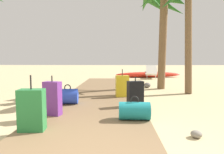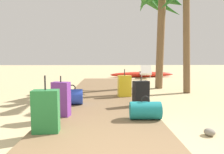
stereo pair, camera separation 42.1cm
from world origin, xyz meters
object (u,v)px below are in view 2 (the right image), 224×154
object	(u,v)px
duffel_bag_teal	(145,110)
palm_tree_far_right	(161,11)
duffel_bag_blue	(72,97)
suitcase_purple	(61,99)
lounge_chair	(145,73)
suitcase_yellow	(124,86)
kayak	(142,74)
suitcase_black	(141,93)
suitcase_green	(46,111)

from	to	relation	value
duffel_bag_teal	palm_tree_far_right	size ratio (longest dim) A/B	0.15
duffel_bag_blue	suitcase_purple	xyz separation A→B (m)	(-0.05, -0.99, 0.14)
duffel_bag_teal	lounge_chair	world-z (taller)	lounge_chair
suitcase_yellow	suitcase_purple	xyz separation A→B (m)	(-1.40, -1.96, 0.02)
palm_tree_far_right	duffel_bag_teal	bearing A→B (deg)	-108.13
suitcase_purple	kayak	bearing A→B (deg)	70.23
duffel_bag_teal	palm_tree_far_right	distance (m)	5.21
duffel_bag_blue	duffel_bag_teal	distance (m)	1.97
suitcase_black	suitcase_green	size ratio (longest dim) A/B	0.80
palm_tree_far_right	kayak	xyz separation A→B (m)	(0.22, 4.87, -2.80)
suitcase_green	lounge_chair	xyz separation A→B (m)	(3.26, 9.05, -0.07)
kayak	lounge_chair	bearing A→B (deg)	-85.82
kayak	suitcase_yellow	bearing A→B (deg)	-104.46
duffel_bag_blue	suitcase_purple	size ratio (longest dim) A/B	0.68
suitcase_yellow	suitcase_green	xyz separation A→B (m)	(-1.44, -2.82, 0.01)
suitcase_purple	palm_tree_far_right	bearing A→B (deg)	53.24
suitcase_yellow	kayak	bearing A→B (deg)	75.54
palm_tree_far_right	suitcase_yellow	bearing A→B (deg)	-127.87
kayak	suitcase_green	bearing A→B (deg)	-108.37
duffel_bag_blue	suitcase_black	bearing A→B (deg)	-6.29
suitcase_green	palm_tree_far_right	world-z (taller)	palm_tree_far_right
palm_tree_far_right	kayak	distance (m)	5.62
suitcase_green	suitcase_purple	size ratio (longest dim) A/B	1.10
duffel_bag_teal	suitcase_green	bearing A→B (deg)	-159.64
lounge_chair	suitcase_green	bearing A→B (deg)	-109.83
suitcase_yellow	palm_tree_far_right	world-z (taller)	palm_tree_far_right
palm_tree_far_right	lounge_chair	bearing A→B (deg)	86.43
suitcase_green	kayak	size ratio (longest dim) A/B	0.21
duffel_bag_blue	duffel_bag_teal	xyz separation A→B (m)	(1.53, -1.24, -0.02)
duffel_bag_blue	suitcase_yellow	distance (m)	1.67
duffel_bag_blue	lounge_chair	bearing A→B (deg)	66.24
suitcase_yellow	palm_tree_far_right	bearing A→B (deg)	52.13
duffel_bag_blue	kayak	distance (m)	8.45
suitcase_purple	kayak	xyz separation A→B (m)	(3.18, 8.83, -0.24)
suitcase_green	suitcase_purple	world-z (taller)	suitcase_green
duffel_bag_teal	kayak	bearing A→B (deg)	80.03
duffel_bag_teal	palm_tree_far_right	xyz separation A→B (m)	(1.38, 4.22, 2.72)
suitcase_black	suitcase_yellow	xyz separation A→B (m)	(-0.28, 1.15, 0.02)
lounge_chair	duffel_bag_blue	bearing A→B (deg)	-113.76
duffel_bag_blue	kayak	xyz separation A→B (m)	(3.12, 7.85, -0.09)
lounge_chair	kayak	world-z (taller)	lounge_chair
suitcase_black	kayak	xyz separation A→B (m)	(1.49, 8.02, -0.20)
duffel_bag_teal	kayak	world-z (taller)	duffel_bag_teal
suitcase_green	palm_tree_far_right	bearing A→B (deg)	58.09
lounge_chair	kayak	xyz separation A→B (m)	(-0.05, 0.64, -0.16)
suitcase_black	palm_tree_far_right	distance (m)	4.28
suitcase_black	kayak	size ratio (longest dim) A/B	0.16
suitcase_green	lounge_chair	world-z (taller)	suitcase_green
suitcase_yellow	suitcase_purple	distance (m)	2.41
duffel_bag_teal	palm_tree_far_right	world-z (taller)	palm_tree_far_right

